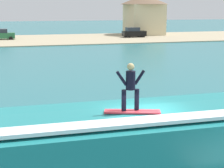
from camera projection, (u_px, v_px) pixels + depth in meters
The scene contains 8 objects.
ground_plane at pixel (143, 157), 12.94m from camera, with size 260.00×260.00×0.00m, color #276A70.
wave_crest at pixel (135, 135), 12.66m from camera, with size 10.95×4.07×1.89m.
surfboard at pixel (132, 112), 11.94m from camera, with size 1.92×0.93×0.06m.
surfer at pixel (131, 84), 11.80m from camera, with size 1.02×0.32×1.62m.
shoreline_bank at pixel (43, 40), 58.76m from camera, with size 120.00×19.62×0.13m.
car_near_shore at pixel (2, 34), 57.96m from camera, with size 3.83×2.15×1.86m.
car_far_shore at pixel (134, 33), 62.37m from camera, with size 4.07×2.08×1.86m.
house_gabled_white at pixel (144, 12), 67.96m from camera, with size 9.25×9.25×7.71m.
Camera 1 is at (-4.24, -11.36, 5.39)m, focal length 56.65 mm.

